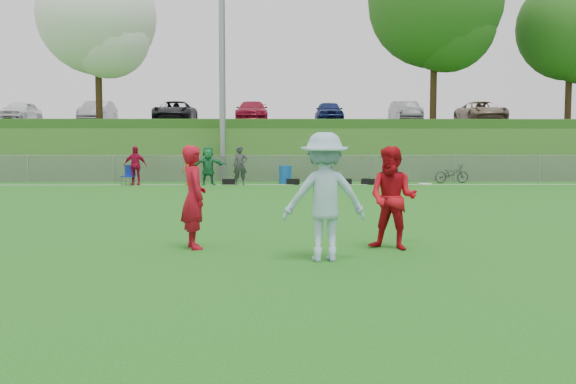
{
  "coord_description": "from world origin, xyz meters",
  "views": [
    {
      "loc": [
        -0.45,
        -10.03,
        1.86
      ],
      "look_at": [
        -0.25,
        0.5,
        1.05
      ],
      "focal_mm": 40.0,
      "sensor_mm": 36.0,
      "label": 1
    }
  ],
  "objects_px": {
    "player_red_left": "(194,197)",
    "player_blue": "(324,197)",
    "frisbee": "(425,184)",
    "recycling_bin": "(285,175)",
    "bicycle": "(452,174)",
    "player_red_center": "(393,198)"
  },
  "relations": [
    {
      "from": "player_blue",
      "to": "bicycle",
      "type": "xyz_separation_m",
      "value": [
        7.25,
        19.03,
        -0.58
      ]
    },
    {
      "from": "recycling_bin",
      "to": "frisbee",
      "type": "bearing_deg",
      "value": -82.33
    },
    {
      "from": "player_red_center",
      "to": "bicycle",
      "type": "bearing_deg",
      "value": 99.07
    },
    {
      "from": "bicycle",
      "to": "player_blue",
      "type": "bearing_deg",
      "value": 149.16
    },
    {
      "from": "frisbee",
      "to": "bicycle",
      "type": "xyz_separation_m",
      "value": [
        5.28,
        17.38,
        -0.67
      ]
    },
    {
      "from": "player_blue",
      "to": "recycling_bin",
      "type": "bearing_deg",
      "value": -94.73
    },
    {
      "from": "recycling_bin",
      "to": "bicycle",
      "type": "distance_m",
      "value": 7.6
    },
    {
      "from": "player_blue",
      "to": "frisbee",
      "type": "xyz_separation_m",
      "value": [
        1.97,
        1.65,
        0.09
      ]
    },
    {
      "from": "frisbee",
      "to": "recycling_bin",
      "type": "height_order",
      "value": "frisbee"
    },
    {
      "from": "player_red_left",
      "to": "player_blue",
      "type": "relative_size",
      "value": 0.9
    },
    {
      "from": "player_red_center",
      "to": "recycling_bin",
      "type": "xyz_separation_m",
      "value": [
        -1.61,
        17.79,
        -0.49
      ]
    },
    {
      "from": "recycling_bin",
      "to": "player_blue",
      "type": "bearing_deg",
      "value": -88.95
    },
    {
      "from": "frisbee",
      "to": "recycling_bin",
      "type": "distance_m",
      "value": 17.33
    },
    {
      "from": "player_red_center",
      "to": "player_blue",
      "type": "relative_size",
      "value": 0.89
    },
    {
      "from": "frisbee",
      "to": "recycling_bin",
      "type": "relative_size",
      "value": 0.3
    },
    {
      "from": "player_red_left",
      "to": "bicycle",
      "type": "height_order",
      "value": "player_red_left"
    },
    {
      "from": "player_red_center",
      "to": "bicycle",
      "type": "xyz_separation_m",
      "value": [
        5.99,
        18.0,
        -0.47
      ]
    },
    {
      "from": "player_red_left",
      "to": "player_red_center",
      "type": "xyz_separation_m",
      "value": [
        3.47,
        -0.17,
        -0.01
      ]
    },
    {
      "from": "player_red_center",
      "to": "frisbee",
      "type": "xyz_separation_m",
      "value": [
        0.7,
        0.62,
        0.2
      ]
    },
    {
      "from": "player_blue",
      "to": "recycling_bin",
      "type": "xyz_separation_m",
      "value": [
        -0.34,
        18.81,
        -0.6
      ]
    },
    {
      "from": "player_red_left",
      "to": "bicycle",
      "type": "bearing_deg",
      "value": -49.28
    },
    {
      "from": "player_red_center",
      "to": "recycling_bin",
      "type": "height_order",
      "value": "player_red_center"
    }
  ]
}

